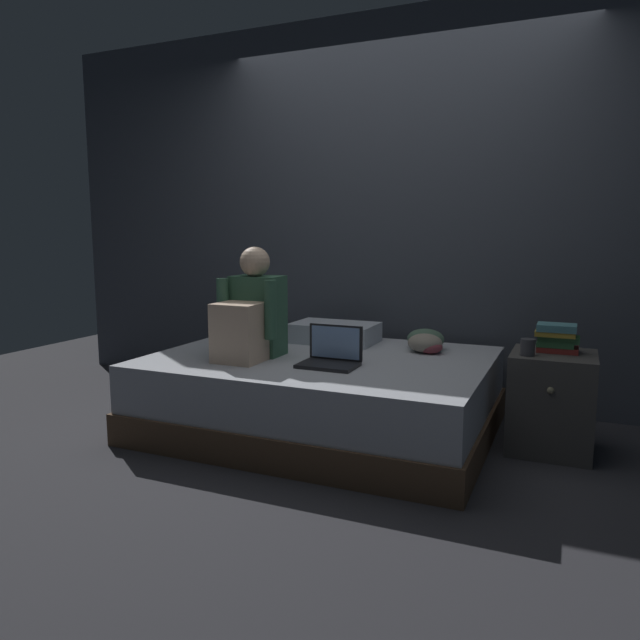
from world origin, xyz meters
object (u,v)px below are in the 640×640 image
at_px(nightstand, 551,402).
at_px(book_stack, 557,338).
at_px(bed, 322,393).
at_px(clothes_pile, 426,342).
at_px(person_sitting, 251,316).
at_px(laptop, 331,356).
at_px(pillow, 335,333).
at_px(mug, 528,347).

distance_m(nightstand, book_stack, 0.36).
distance_m(bed, clothes_pile, 0.73).
xyz_separation_m(nightstand, book_stack, (0.01, 0.03, 0.35)).
relative_size(bed, person_sitting, 3.05).
height_order(bed, clothes_pile, clothes_pile).
relative_size(book_stack, clothes_pile, 0.75).
height_order(nightstand, laptop, laptop).
distance_m(bed, pillow, 0.55).
relative_size(laptop, clothes_pile, 1.05).
height_order(nightstand, person_sitting, person_sitting).
height_order(person_sitting, pillow, person_sitting).
bearing_deg(bed, nightstand, 8.34).
distance_m(book_stack, clothes_pile, 0.79).
bearing_deg(book_stack, nightstand, -103.20).
bearing_deg(nightstand, laptop, -160.28).
bearing_deg(laptop, pillow, 110.55).
height_order(person_sitting, laptop, person_sitting).
relative_size(person_sitting, book_stack, 2.87).
relative_size(bed, mug, 22.22).
bearing_deg(book_stack, laptop, -158.94).
bearing_deg(book_stack, clothes_pile, 167.24).
height_order(book_stack, mug, book_stack).
distance_m(nightstand, clothes_pile, 0.82).
relative_size(laptop, book_stack, 1.40).
xyz_separation_m(laptop, pillow, (-0.25, 0.67, 0.01)).
distance_m(nightstand, person_sitting, 1.77).
relative_size(bed, pillow, 3.57).
xyz_separation_m(bed, pillow, (-0.10, 0.45, 0.30)).
relative_size(person_sitting, clothes_pile, 2.15).
relative_size(nightstand, person_sitting, 0.84).
bearing_deg(laptop, mug, 15.98).
height_order(pillow, book_stack, book_stack).
xyz_separation_m(bed, person_sitting, (-0.37, -0.21, 0.48)).
relative_size(nightstand, pillow, 0.98).
height_order(bed, laptop, laptop).
xyz_separation_m(bed, clothes_pile, (0.54, 0.40, 0.29)).
relative_size(bed, nightstand, 3.64).
bearing_deg(bed, clothes_pile, 36.22).
bearing_deg(clothes_pile, laptop, -122.20).
bearing_deg(book_stack, person_sitting, -165.55).
xyz_separation_m(laptop, mug, (1.02, 0.29, 0.08)).
xyz_separation_m(person_sitting, clothes_pile, (0.91, 0.61, -0.19)).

